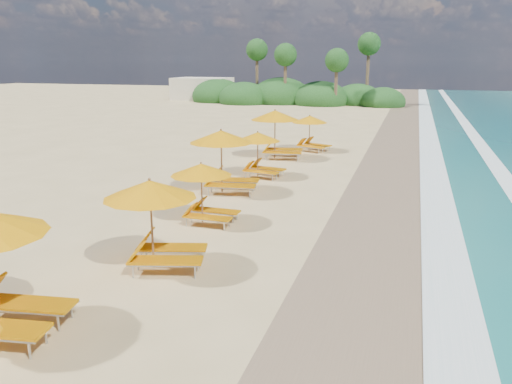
{
  "coord_description": "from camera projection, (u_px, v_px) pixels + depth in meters",
  "views": [
    {
      "loc": [
        4.42,
        -14.4,
        5.12
      ],
      "look_at": [
        0.0,
        0.0,
        1.2
      ],
      "focal_mm": 35.9,
      "sensor_mm": 36.0,
      "label": 1
    }
  ],
  "objects": [
    {
      "name": "station_7",
      "position": [
        279.0,
        131.0,
        26.93
      ],
      "size": [
        3.07,
        2.92,
        2.6
      ],
      "rotation": [
        0.0,
        0.0,
        0.15
      ],
      "color": "olive",
      "rests_on": "ground"
    },
    {
      "name": "surf_foam",
      "position": [
        490.0,
        252.0,
        13.96
      ],
      "size": [
        4.0,
        160.0,
        0.01
      ],
      "color": "white",
      "rests_on": "ground"
    },
    {
      "name": "station_3",
      "position": [
        159.0,
        218.0,
        12.67
      ],
      "size": [
        2.92,
        2.83,
        2.33
      ],
      "rotation": [
        0.0,
        0.0,
        0.28
      ],
      "color": "olive",
      "rests_on": "ground"
    },
    {
      "name": "wet_sand",
      "position": [
        389.0,
        242.0,
        14.73
      ],
      "size": [
        4.0,
        160.0,
        0.01
      ],
      "primitive_type": "cube",
      "color": "#7F684C",
      "rests_on": "ground"
    },
    {
      "name": "ground",
      "position": [
        256.0,
        229.0,
        15.87
      ],
      "size": [
        160.0,
        160.0,
        0.0
      ],
      "primitive_type": "plane",
      "color": "tan",
      "rests_on": "ground"
    },
    {
      "name": "station_6",
      "position": [
        261.0,
        151.0,
        22.72
      ],
      "size": [
        2.44,
        2.32,
        2.05
      ],
      "rotation": [
        0.0,
        0.0,
        -0.17
      ],
      "color": "olive",
      "rests_on": "ground"
    },
    {
      "name": "station_5",
      "position": [
        226.0,
        157.0,
        20.0
      ],
      "size": [
        2.98,
        2.83,
        2.53
      ],
      "rotation": [
        0.0,
        0.0,
        0.15
      ],
      "color": "olive",
      "rests_on": "ground"
    },
    {
      "name": "beach_building",
      "position": [
        202.0,
        89.0,
        66.17
      ],
      "size": [
        7.0,
        5.0,
        2.8
      ],
      "primitive_type": "cube",
      "color": "beige",
      "rests_on": "ground"
    },
    {
      "name": "station_4",
      "position": [
        206.0,
        189.0,
        16.25
      ],
      "size": [
        2.15,
        1.98,
        1.99
      ],
      "rotation": [
        0.0,
        0.0,
        -0.01
      ],
      "color": "olive",
      "rests_on": "ground"
    },
    {
      "name": "treeline",
      "position": [
        289.0,
        95.0,
        60.55
      ],
      "size": [
        25.8,
        8.8,
        9.74
      ],
      "color": "#163D14",
      "rests_on": "ground"
    },
    {
      "name": "station_8",
      "position": [
        312.0,
        131.0,
        29.18
      ],
      "size": [
        2.66,
        2.62,
        2.07
      ],
      "rotation": [
        0.0,
        0.0,
        -0.36
      ],
      "color": "olive",
      "rests_on": "ground"
    }
  ]
}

